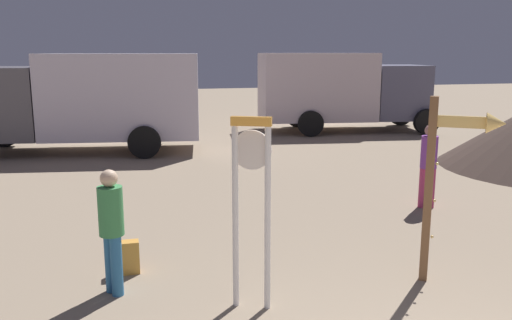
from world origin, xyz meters
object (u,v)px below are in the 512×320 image
at_px(backpack, 129,257).
at_px(person_distant, 428,162).
at_px(box_truck_near, 94,98).
at_px(arrow_sign, 454,162).
at_px(standing_clock, 252,192).
at_px(person_near_clock, 111,226).
at_px(box_truck_far, 339,89).

relative_size(backpack, person_distant, 0.28).
bearing_deg(box_truck_near, arrow_sign, -67.01).
height_order(standing_clock, person_near_clock, standing_clock).
distance_m(arrow_sign, person_near_clock, 4.19).
bearing_deg(box_truck_far, person_distant, -103.78).
distance_m(arrow_sign, box_truck_near, 11.58).
xyz_separation_m(person_near_clock, box_truck_far, (8.10, 12.08, 0.70)).
bearing_deg(backpack, person_distant, 17.27).
relative_size(standing_clock, person_near_clock, 1.43).
bearing_deg(person_distant, person_near_clock, -157.99).
distance_m(standing_clock, box_truck_far, 14.42).
bearing_deg(arrow_sign, standing_clock, 179.92).
relative_size(standing_clock, backpack, 5.01).
bearing_deg(box_truck_near, backpack, -86.04).
height_order(backpack, box_truck_near, box_truck_near).
bearing_deg(arrow_sign, person_distant, 61.85).
bearing_deg(standing_clock, person_near_clock, 153.78).
xyz_separation_m(person_near_clock, backpack, (0.18, 0.59, -0.64)).
bearing_deg(box_truck_near, person_near_clock, -87.34).
relative_size(arrow_sign, box_truck_near, 0.35).
distance_m(arrow_sign, person_distant, 3.54).
bearing_deg(standing_clock, person_distant, 36.20).
bearing_deg(box_truck_far, box_truck_near, -165.73).
bearing_deg(person_near_clock, person_distant, 22.01).
xyz_separation_m(person_near_clock, person_distant, (5.70, 2.30, 0.02)).
xyz_separation_m(standing_clock, backpack, (-1.34, 1.34, -1.15)).
relative_size(arrow_sign, person_near_clock, 1.53).
height_order(backpack, person_distant, person_distant).
distance_m(backpack, box_truck_far, 14.02).
distance_m(person_near_clock, box_truck_far, 14.56).
distance_m(standing_clock, person_distant, 5.19).
height_order(person_near_clock, box_truck_far, box_truck_far).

